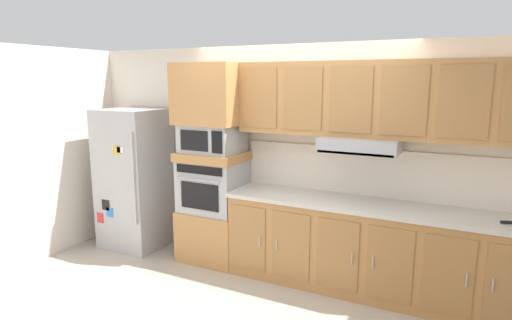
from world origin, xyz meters
TOP-DOWN VIEW (x-y plane):
  - ground_plane at (0.00, 0.00)m, footprint 9.60×9.60m
  - back_kitchen_wall at (0.00, 1.11)m, footprint 6.20×0.12m
  - side_panel_left at (-2.80, 0.00)m, footprint 0.12×7.10m
  - refrigerator at (-2.06, 0.68)m, footprint 0.76×0.73m
  - oven_base_cabinet at (-0.92, 0.75)m, footprint 0.74×0.62m
  - built_in_oven at (-0.92, 0.75)m, footprint 0.70×0.62m
  - appliance_mid_shelf at (-0.92, 0.75)m, footprint 0.74×0.62m
  - microwave at (-0.92, 0.75)m, footprint 0.64×0.54m
  - appliance_upper_cabinet at (-0.92, 0.75)m, footprint 0.74×0.62m
  - lower_cabinet_run at (0.91, 0.75)m, footprint 2.92×0.63m
  - countertop_slab at (0.91, 0.75)m, footprint 2.96×0.64m
  - backsplash_panel at (0.91, 1.04)m, footprint 2.96×0.02m
  - upper_cabinet_with_hood at (0.90, 0.87)m, footprint 2.92×0.48m
  - screwdriver at (2.06, 0.66)m, footprint 0.15×0.16m

SIDE VIEW (x-z plane):
  - ground_plane at x=0.00m, z-range 0.00..0.00m
  - oven_base_cabinet at x=-0.92m, z-range 0.00..0.60m
  - lower_cabinet_run at x=0.91m, z-range 0.00..0.88m
  - refrigerator at x=-2.06m, z-range 0.00..1.76m
  - countertop_slab at x=0.91m, z-range 0.88..0.92m
  - built_in_oven at x=-0.92m, z-range 0.60..1.20m
  - screwdriver at x=2.06m, z-range 0.92..0.95m
  - backsplash_panel at x=0.91m, z-range 0.92..1.42m
  - back_kitchen_wall at x=0.00m, z-range 0.00..2.50m
  - side_panel_left at x=-2.80m, z-range 0.00..2.50m
  - appliance_mid_shelf at x=-0.92m, z-range 1.20..1.30m
  - microwave at x=-0.92m, z-range 1.30..1.62m
  - upper_cabinet_with_hood at x=0.90m, z-range 1.46..2.34m
  - appliance_upper_cabinet at x=-0.92m, z-range 1.62..2.30m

